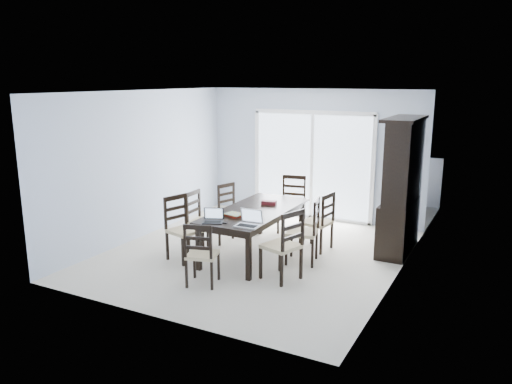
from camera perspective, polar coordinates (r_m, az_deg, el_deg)
floor at (r=8.19m, az=-0.10°, el=-7.09°), size 5.00×5.00×0.00m
ceiling at (r=7.70m, az=-0.11°, el=11.41°), size 5.00×5.00×0.00m
back_wall at (r=10.09m, az=6.50°, el=4.27°), size 4.50×0.02×2.60m
wall_left at (r=9.09m, az=-12.79°, el=3.08°), size 0.02×5.00×2.60m
wall_right at (r=7.11m, az=16.18°, el=0.19°), size 0.02×5.00×2.60m
balcony at (r=11.29m, az=8.17°, el=-1.86°), size 4.50×2.00×0.10m
railing at (r=12.08m, az=9.84°, el=1.98°), size 4.50×0.06×1.10m
dining_table at (r=7.99m, az=-0.11°, el=-2.54°), size 1.00×2.20×0.75m
china_hutch at (r=8.40m, az=16.30°, el=0.49°), size 0.50×1.38×2.20m
sliding_door at (r=10.11m, az=6.43°, el=3.06°), size 2.52×0.05×2.18m
chair_left_near at (r=7.91m, az=-8.64°, el=-3.27°), size 0.56×0.55×1.17m
chair_left_mid at (r=8.42m, az=-6.54°, el=-2.44°), size 0.44×0.43×1.11m
chair_left_far at (r=9.11m, az=-2.99°, el=-1.34°), size 0.52×0.51×1.06m
chair_right_near at (r=6.96m, az=3.51°, el=-5.27°), size 0.58×0.57×1.20m
chair_right_mid at (r=7.67m, az=6.05°, el=-3.64°), size 0.54×0.53×1.18m
chair_right_far at (r=8.26m, az=7.55°, el=-2.68°), size 0.49×0.48×1.13m
chair_end_near at (r=6.83m, az=-6.38°, el=-6.37°), size 0.49×0.50×1.05m
chair_end_far at (r=9.30m, az=4.23°, el=-0.62°), size 0.53×0.54×1.19m
laptop_dark at (r=7.27m, az=-4.97°, el=-3.14°), size 0.35×0.30×0.20m
laptop_silver at (r=7.04m, az=-0.99°, el=-3.54°), size 0.35×0.25×0.24m
book_stack at (r=7.58m, az=-2.54°, el=-2.62°), size 0.30×0.25×0.04m
cell_phone at (r=7.24m, az=-3.73°, el=-3.52°), size 0.13×0.06×0.01m
game_box at (r=8.28m, az=1.49°, el=-1.23°), size 0.26×0.17×0.06m
hot_tub at (r=11.38m, az=5.16°, el=1.07°), size 1.95×1.77×0.95m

